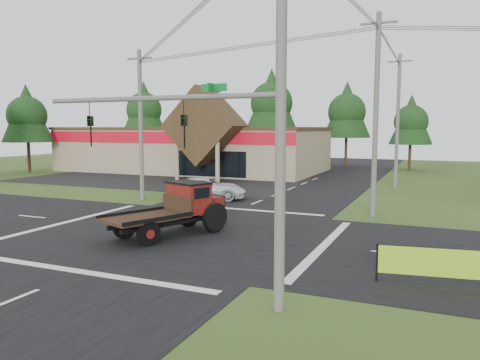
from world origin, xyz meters
The scene contains 19 objects.
ground centered at (0.00, 0.00, 0.00)m, with size 120.00×120.00×0.00m, color #2C4016.
road_ns centered at (0.00, 0.00, 0.01)m, with size 12.00×120.00×0.02m, color black.
road_ew centered at (0.00, 0.00, 0.01)m, with size 120.00×12.00×0.02m, color black.
parking_apron centered at (-14.00, 19.00, 0.01)m, with size 28.00×14.00×0.02m, color black.
cvs_building centered at (-15.70, 29.57, 2.78)m, with size 30.40×18.20×9.19m.
traffic_signal_mast centered at (5.82, -7.50, 4.43)m, with size 8.12×0.24×7.00m.
utility_pole_nr centered at (7.50, -7.50, 5.64)m, with size 2.00×0.30×11.00m.
utility_pole_nw centered at (-8.00, 8.00, 5.39)m, with size 2.00×0.30×10.50m.
utility_pole_ne centered at (8.00, 8.00, 5.89)m, with size 2.00×0.30×11.50m.
utility_pole_n centered at (8.00, 22.00, 5.74)m, with size 2.00×0.30×11.20m.
tree_row_a centered at (-30.00, 40.00, 8.05)m, with size 6.72×6.72×12.12m.
tree_row_b centered at (-20.00, 42.00, 6.70)m, with size 5.60×5.60×10.10m.
tree_row_c centered at (-10.00, 41.00, 8.72)m, with size 7.28×7.28×13.13m.
tree_row_d centered at (0.00, 42.00, 7.38)m, with size 6.16×6.16×11.11m.
tree_row_e centered at (8.00, 40.00, 6.03)m, with size 5.04×5.04×9.09m.
tree_side_w centered at (-32.00, 20.00, 6.70)m, with size 5.60×5.60×10.10m.
antique_flatbed_truck centered at (-0.22, -0.94, 1.27)m, with size 2.32×6.08×2.54m, color #4F0B0C, non-canonical shape.
roadside_banner centered at (11.54, -3.59, 0.65)m, with size 3.80×0.11×1.30m, color #96CC1B, non-canonical shape.
white_pickup centered at (-3.84, 9.94, 0.78)m, with size 2.59×5.61×1.56m, color white.
Camera 1 is at (11.53, -19.58, 5.11)m, focal length 35.00 mm.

